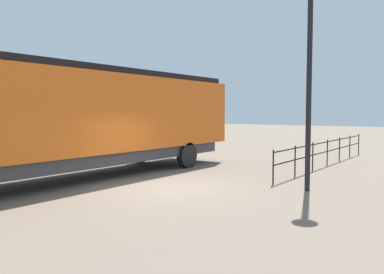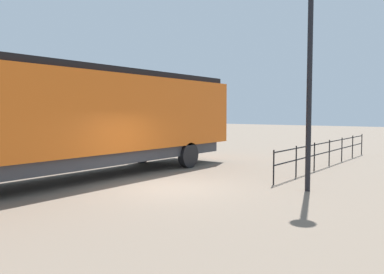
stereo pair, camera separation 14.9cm
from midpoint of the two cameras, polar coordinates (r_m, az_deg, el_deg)
name	(u,v)px [view 1 (the left image)]	position (r m, az deg, el deg)	size (l,w,h in m)	color
ground_plane	(168,188)	(12.79, -3.88, -7.32)	(120.00, 120.00, 0.00)	#756656
locomotive	(79,117)	(14.81, -16.19, 2.85)	(3.11, 16.21, 4.02)	orange
lamp_post	(310,19)	(12.87, 16.33, 15.99)	(0.58, 0.58, 7.16)	black
platform_fence	(327,149)	(18.92, 18.70, -1.61)	(0.05, 11.78, 1.17)	black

